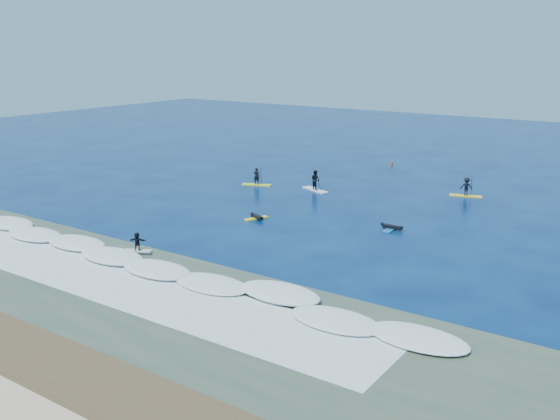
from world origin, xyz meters
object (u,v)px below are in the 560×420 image
Objects in this scene: sup_paddler_right at (466,188)px; marker_buoy at (392,164)px; prone_paddler_near at (256,217)px; sup_paddler_left at (257,179)px; sup_paddler_center at (315,182)px; wave_surfer at (137,243)px; prone_paddler_far at (391,228)px.

sup_paddler_right is 14.75m from marker_buoy.
prone_paddler_near is at bearing -88.70° from marker_buoy.
prone_paddler_near is at bearing -74.62° from sup_paddler_left.
sup_paddler_left is at bearing -144.17° from sup_paddler_center.
sup_paddler_center is 1.79× the size of wave_surfer.
sup_paddler_left reaches higher than marker_buoy.
sup_paddler_center is 1.50× the size of prone_paddler_far.
sup_paddler_center reaches higher than sup_paddler_left.
prone_paddler_far is 3.53× the size of marker_buoy.
prone_paddler_far is 24.64m from marker_buoy.
sup_paddler_right reaches higher than prone_paddler_far.
sup_paddler_left is 21.07m from wave_surfer.
sup_paddler_left is 5.83m from sup_paddler_center.
sup_paddler_center is at bearing 29.04° from prone_paddler_near.
sup_paddler_right reaches higher than wave_surfer.
prone_paddler_near is (-10.79, -16.28, -0.63)m from sup_paddler_right.
sup_paddler_left is 1.61× the size of wave_surfer.
wave_surfer is at bearing -128.77° from sup_paddler_right.
sup_paddler_center is 13.31m from sup_paddler_right.
sup_paddler_right is at bearing 46.95° from sup_paddler_center.
prone_paddler_near is at bearing -60.43° from sup_paddler_center.
marker_buoy is at bearing 22.14° from prone_paddler_far.
sup_paddler_center is 1.10× the size of sup_paddler_right.
sup_paddler_center is at bearing 63.11° from wave_surfer.
prone_paddler_near is at bearing 106.12° from prone_paddler_far.
prone_paddler_far is at bearing 25.13° from wave_surfer.
sup_paddler_right is at bearing -39.52° from marker_buoy.
prone_paddler_near is 10.23m from prone_paddler_far.
marker_buoy is at bearing 125.82° from sup_paddler_right.
sup_paddler_right is 1.46× the size of prone_paddler_near.
prone_paddler_near is 25.67m from marker_buoy.
sup_paddler_left is at bearing 58.57° from prone_paddler_near.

